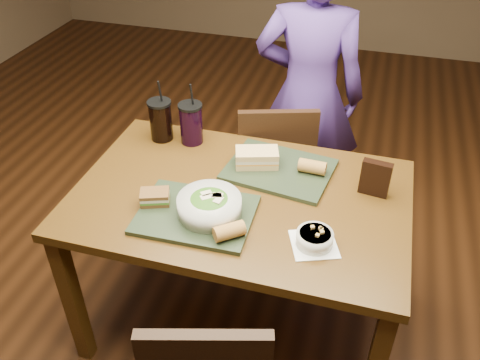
% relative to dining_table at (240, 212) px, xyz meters
% --- Properties ---
extents(ground, '(6.00, 6.00, 0.00)m').
position_rel_dining_table_xyz_m(ground, '(0.00, 0.00, -0.66)').
color(ground, '#381C0B').
rests_on(ground, ground).
extents(dining_table, '(1.30, 0.85, 0.75)m').
position_rel_dining_table_xyz_m(dining_table, '(0.00, 0.00, 0.00)').
color(dining_table, '#482D0E').
rests_on(dining_table, ground).
extents(chair_far, '(0.47, 0.48, 0.86)m').
position_rel_dining_table_xyz_m(chair_far, '(0.04, 0.59, -0.18)').
color(chair_far, black).
rests_on(chair_far, ground).
extents(diner, '(0.58, 0.40, 1.55)m').
position_rel_dining_table_xyz_m(diner, '(0.12, 0.86, 0.12)').
color(diner, '#482C79').
rests_on(diner, ground).
extents(tray_near, '(0.43, 0.33, 0.02)m').
position_rel_dining_table_xyz_m(tray_near, '(-0.12, -0.17, 0.10)').
color(tray_near, black).
rests_on(tray_near, dining_table).
extents(tray_far, '(0.46, 0.37, 0.02)m').
position_rel_dining_table_xyz_m(tray_far, '(0.11, 0.19, 0.10)').
color(tray_far, black).
rests_on(tray_far, dining_table).
extents(salad_bowl, '(0.23, 0.23, 0.08)m').
position_rel_dining_table_xyz_m(salad_bowl, '(-0.07, -0.16, 0.15)').
color(salad_bowl, silver).
rests_on(salad_bowl, tray_near).
extents(soup_bowl, '(0.20, 0.20, 0.06)m').
position_rel_dining_table_xyz_m(soup_bowl, '(0.32, -0.20, 0.12)').
color(soup_bowl, white).
rests_on(soup_bowl, dining_table).
extents(sandwich_near, '(0.13, 0.11, 0.05)m').
position_rel_dining_table_xyz_m(sandwich_near, '(-0.29, -0.16, 0.13)').
color(sandwich_near, '#593819').
rests_on(sandwich_near, tray_near).
extents(sandwich_far, '(0.19, 0.14, 0.07)m').
position_rel_dining_table_xyz_m(sandwich_far, '(0.02, 0.19, 0.14)').
color(sandwich_far, tan).
rests_on(sandwich_far, tray_far).
extents(baguette_near, '(0.12, 0.11, 0.05)m').
position_rel_dining_table_xyz_m(baguette_near, '(0.04, -0.26, 0.14)').
color(baguette_near, '#AD7533').
rests_on(baguette_near, tray_near).
extents(baguette_far, '(0.11, 0.06, 0.06)m').
position_rel_dining_table_xyz_m(baguette_far, '(0.25, 0.20, 0.14)').
color(baguette_far, '#AD7533').
rests_on(baguette_far, tray_far).
extents(cup_cola, '(0.11, 0.11, 0.29)m').
position_rel_dining_table_xyz_m(cup_cola, '(-0.45, 0.30, 0.19)').
color(cup_cola, black).
rests_on(cup_cola, dining_table).
extents(cup_berry, '(0.11, 0.11, 0.29)m').
position_rel_dining_table_xyz_m(cup_berry, '(-0.31, 0.31, 0.19)').
color(cup_berry, black).
rests_on(cup_berry, dining_table).
extents(chip_bag, '(0.12, 0.05, 0.15)m').
position_rel_dining_table_xyz_m(chip_bag, '(0.50, 0.15, 0.16)').
color(chip_bag, black).
rests_on(chip_bag, dining_table).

